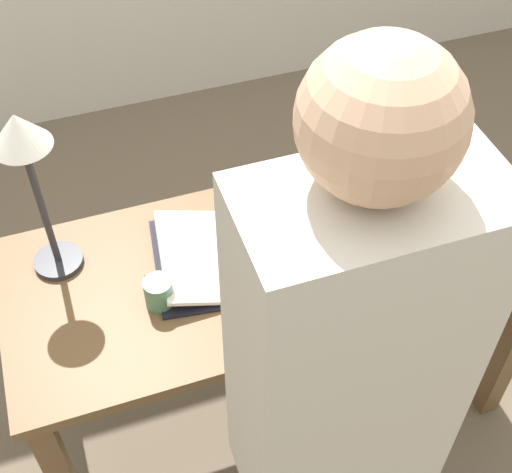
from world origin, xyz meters
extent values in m
plane|color=#70604C|center=(0.00, 0.00, 0.00)|extent=(12.00, 12.00, 0.00)
cube|color=brown|center=(0.00, 0.00, 0.74)|extent=(1.45, 0.60, 0.03)
cube|color=brown|center=(0.68, -0.25, 0.36)|extent=(0.06, 0.06, 0.72)
cube|color=brown|center=(-0.68, 0.25, 0.36)|extent=(0.06, 0.06, 0.72)
cube|color=brown|center=(0.68, 0.25, 0.36)|extent=(0.06, 0.06, 0.72)
cube|color=black|center=(-0.10, 0.03, 0.77)|extent=(0.07, 0.33, 0.02)
cube|color=black|center=(-0.21, 0.04, 0.76)|extent=(0.25, 0.36, 0.01)
cube|color=black|center=(0.02, 0.01, 0.76)|extent=(0.25, 0.36, 0.01)
cube|color=white|center=(-0.21, 0.04, 0.78)|extent=(0.24, 0.34, 0.05)
cube|color=white|center=(0.01, 0.01, 0.78)|extent=(0.24, 0.34, 0.05)
cube|color=slate|center=(0.46, 0.05, 0.79)|extent=(0.16, 0.22, 0.06)
cube|color=tan|center=(0.46, 0.05, 0.83)|extent=(0.20, 0.29, 0.04)
cube|color=brown|center=(0.46, 0.05, 0.88)|extent=(0.22, 0.24, 0.05)
cube|color=#234C2D|center=(0.46, 0.05, 0.93)|extent=(0.22, 0.25, 0.05)
cube|color=#BC8933|center=(0.25, 0.05, 0.86)|extent=(0.05, 0.19, 0.21)
cylinder|color=#2D2D33|center=(-0.55, 0.16, 0.77)|extent=(0.13, 0.13, 0.02)
cylinder|color=#2D2D33|center=(-0.55, 0.16, 0.97)|extent=(0.02, 0.02, 0.38)
cone|color=silver|center=(-0.55, 0.16, 1.20)|extent=(0.14, 0.14, 0.08)
cylinder|color=#4C7F5B|center=(-0.33, -0.06, 0.80)|extent=(0.07, 0.07, 0.08)
torus|color=#4C7F5B|center=(-0.35, -0.02, 0.80)|extent=(0.02, 0.05, 0.05)
cube|color=beige|center=(-0.12, -0.62, 1.22)|extent=(0.36, 0.20, 0.73)
sphere|color=tan|center=(-0.12, -0.60, 1.68)|extent=(0.20, 0.20, 0.20)
camera|label=1|loc=(-0.46, -1.16, 2.18)|focal=50.00mm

